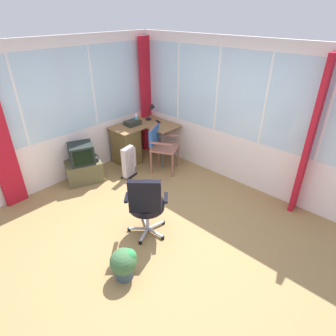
{
  "coord_description": "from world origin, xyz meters",
  "views": [
    {
      "loc": [
        -2.21,
        -2.32,
        2.88
      ],
      "look_at": [
        0.65,
        0.36,
        0.65
      ],
      "focal_mm": 30.19,
      "sensor_mm": 36.0,
      "label": 1
    }
  ],
  "objects_px": {
    "paper_tray": "(133,123)",
    "desk_lamp": "(152,110)",
    "wooden_armchair": "(159,142)",
    "potted_plant": "(124,262)",
    "spray_bottle": "(136,119)",
    "desk": "(128,144)",
    "tv_on_stand": "(83,165)",
    "office_chair": "(146,203)",
    "tv_remote": "(158,122)",
    "space_heater": "(129,162)"
  },
  "relations": [
    {
      "from": "paper_tray",
      "to": "desk_lamp",
      "type": "bearing_deg",
      "value": -6.78
    },
    {
      "from": "wooden_armchair",
      "to": "potted_plant",
      "type": "xyz_separation_m",
      "value": [
        -2.19,
        -1.58,
        -0.36
      ]
    },
    {
      "from": "paper_tray",
      "to": "spray_bottle",
      "type": "bearing_deg",
      "value": 4.51
    },
    {
      "from": "desk",
      "to": "tv_on_stand",
      "type": "relative_size",
      "value": 1.53
    },
    {
      "from": "desk",
      "to": "office_chair",
      "type": "xyz_separation_m",
      "value": [
        -1.27,
        -1.92,
        0.15
      ]
    },
    {
      "from": "desk",
      "to": "tv_remote",
      "type": "xyz_separation_m",
      "value": [
        0.67,
        -0.23,
        0.37
      ]
    },
    {
      "from": "desk",
      "to": "space_heater",
      "type": "bearing_deg",
      "value": -128.73
    },
    {
      "from": "desk",
      "to": "spray_bottle",
      "type": "distance_m",
      "value": 0.55
    },
    {
      "from": "desk",
      "to": "paper_tray",
      "type": "relative_size",
      "value": 3.86
    },
    {
      "from": "spray_bottle",
      "to": "paper_tray",
      "type": "xyz_separation_m",
      "value": [
        -0.11,
        -0.01,
        -0.06
      ]
    },
    {
      "from": "desk",
      "to": "potted_plant",
      "type": "height_order",
      "value": "desk"
    },
    {
      "from": "wooden_armchair",
      "to": "potted_plant",
      "type": "height_order",
      "value": "wooden_armchair"
    },
    {
      "from": "spray_bottle",
      "to": "potted_plant",
      "type": "distance_m",
      "value": 3.29
    },
    {
      "from": "paper_tray",
      "to": "potted_plant",
      "type": "relative_size",
      "value": 0.72
    },
    {
      "from": "office_chair",
      "to": "tv_on_stand",
      "type": "xyz_separation_m",
      "value": [
        0.22,
        1.95,
        -0.23
      ]
    },
    {
      "from": "tv_remote",
      "to": "tv_on_stand",
      "type": "relative_size",
      "value": 0.2
    },
    {
      "from": "tv_on_stand",
      "to": "desk_lamp",
      "type": "bearing_deg",
      "value": -1.73
    },
    {
      "from": "desk",
      "to": "space_heater",
      "type": "distance_m",
      "value": 0.6
    },
    {
      "from": "desk",
      "to": "space_heater",
      "type": "height_order",
      "value": "desk"
    },
    {
      "from": "desk_lamp",
      "to": "potted_plant",
      "type": "bearing_deg",
      "value": -139.9
    },
    {
      "from": "spray_bottle",
      "to": "wooden_armchair",
      "type": "bearing_deg",
      "value": -95.67
    },
    {
      "from": "tv_remote",
      "to": "desk",
      "type": "bearing_deg",
      "value": -177.38
    },
    {
      "from": "desk",
      "to": "desk_lamp",
      "type": "xyz_separation_m",
      "value": [
        0.7,
        -0.02,
        0.57
      ]
    },
    {
      "from": "desk",
      "to": "space_heater",
      "type": "relative_size",
      "value": 1.86
    },
    {
      "from": "tv_remote",
      "to": "potted_plant",
      "type": "height_order",
      "value": "tv_remote"
    },
    {
      "from": "tv_remote",
      "to": "potted_plant",
      "type": "xyz_separation_m",
      "value": [
        -2.63,
        -2.03,
        -0.55
      ]
    },
    {
      "from": "space_heater",
      "to": "desk",
      "type": "bearing_deg",
      "value": 51.27
    },
    {
      "from": "spray_bottle",
      "to": "paper_tray",
      "type": "bearing_deg",
      "value": -175.49
    },
    {
      "from": "tv_on_stand",
      "to": "potted_plant",
      "type": "distance_m",
      "value": 2.46
    },
    {
      "from": "office_chair",
      "to": "potted_plant",
      "type": "xyz_separation_m",
      "value": [
        -0.69,
        -0.34,
        -0.33
      ]
    },
    {
      "from": "desk_lamp",
      "to": "tv_remote",
      "type": "bearing_deg",
      "value": -98.79
    },
    {
      "from": "spray_bottle",
      "to": "office_chair",
      "type": "relative_size",
      "value": 0.22
    },
    {
      "from": "desk",
      "to": "office_chair",
      "type": "distance_m",
      "value": 2.31
    },
    {
      "from": "wooden_armchair",
      "to": "office_chair",
      "type": "distance_m",
      "value": 1.95
    },
    {
      "from": "tv_remote",
      "to": "potted_plant",
      "type": "relative_size",
      "value": 0.36
    },
    {
      "from": "desk_lamp",
      "to": "office_chair",
      "type": "bearing_deg",
      "value": -136.04
    },
    {
      "from": "office_chair",
      "to": "potted_plant",
      "type": "distance_m",
      "value": 0.83
    },
    {
      "from": "wooden_armchair",
      "to": "tv_on_stand",
      "type": "distance_m",
      "value": 1.5
    },
    {
      "from": "tv_remote",
      "to": "tv_on_stand",
      "type": "distance_m",
      "value": 1.8
    },
    {
      "from": "space_heater",
      "to": "potted_plant",
      "type": "xyz_separation_m",
      "value": [
        -1.59,
        -1.8,
        -0.08
      ]
    },
    {
      "from": "desk",
      "to": "desk_lamp",
      "type": "height_order",
      "value": "desk_lamp"
    },
    {
      "from": "office_chair",
      "to": "potted_plant",
      "type": "height_order",
      "value": "office_chair"
    },
    {
      "from": "space_heater",
      "to": "paper_tray",
      "type": "bearing_deg",
      "value": 41.86
    },
    {
      "from": "paper_tray",
      "to": "potted_plant",
      "type": "height_order",
      "value": "paper_tray"
    },
    {
      "from": "tv_on_stand",
      "to": "spray_bottle",
      "type": "bearing_deg",
      "value": 0.7
    },
    {
      "from": "desk_lamp",
      "to": "space_heater",
      "type": "xyz_separation_m",
      "value": [
        -1.07,
        -0.44,
        -0.68
      ]
    },
    {
      "from": "spray_bottle",
      "to": "space_heater",
      "type": "height_order",
      "value": "spray_bottle"
    },
    {
      "from": "tv_on_stand",
      "to": "office_chair",
      "type": "bearing_deg",
      "value": -96.32
    },
    {
      "from": "tv_on_stand",
      "to": "space_heater",
      "type": "bearing_deg",
      "value": -35.48
    },
    {
      "from": "desk_lamp",
      "to": "tv_on_stand",
      "type": "distance_m",
      "value": 1.87
    }
  ]
}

